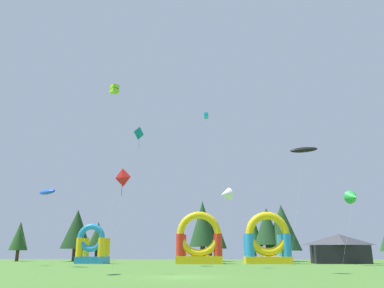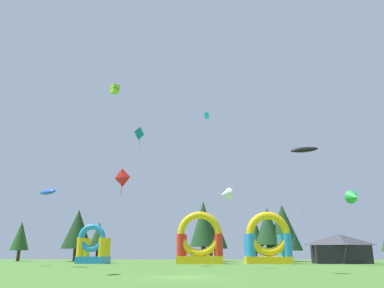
# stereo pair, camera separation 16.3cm
# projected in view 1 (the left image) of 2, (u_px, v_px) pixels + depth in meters

# --- Properties ---
(ground_plane) EXTENTS (120.00, 120.00, 0.00)m
(ground_plane) POSITION_uv_depth(u_px,v_px,m) (183.00, 277.00, 24.96)
(ground_plane) COLOR #47752D
(kite_red_diamond) EXTENTS (1.55, 2.75, 7.56)m
(kite_red_diamond) POSITION_uv_depth(u_px,v_px,m) (122.00, 179.00, 29.55)
(kite_red_diamond) COLOR red
(kite_red_diamond) RESTS_ON ground_plane
(kite_lime_box) EXTENTS (3.16, 2.88, 22.04)m
(kite_lime_box) POSITION_uv_depth(u_px,v_px,m) (115.00, 89.00, 48.75)
(kite_lime_box) COLOR #8CD826
(kite_lime_box) RESTS_ON ground_plane
(kite_blue_parafoil) EXTENTS (3.14, 2.89, 8.69)m
(kite_blue_parafoil) POSITION_uv_depth(u_px,v_px,m) (47.00, 192.00, 43.51)
(kite_blue_parafoil) COLOR blue
(kite_blue_parafoil) RESTS_ON ground_plane
(kite_cyan_box) EXTENTS (3.97, 0.79, 20.10)m
(kite_cyan_box) POSITION_uv_depth(u_px,v_px,m) (206.00, 117.00, 52.89)
(kite_cyan_box) COLOR #19B7CC
(kite_cyan_box) RESTS_ON ground_plane
(kite_white_delta) EXTENTS (2.65, 3.66, 8.13)m
(kite_white_delta) POSITION_uv_depth(u_px,v_px,m) (225.00, 194.00, 40.32)
(kite_white_delta) COLOR white
(kite_white_delta) RESTS_ON ground_plane
(kite_teal_diamond) EXTENTS (6.11, 1.46, 17.68)m
(kite_teal_diamond) POSITION_uv_depth(u_px,v_px,m) (140.00, 134.00, 52.04)
(kite_teal_diamond) COLOR #0C7F7A
(kite_teal_diamond) RESTS_ON ground_plane
(kite_black_parafoil) EXTENTS (4.40, 1.89, 14.86)m
(kite_black_parafoil) POSITION_uv_depth(u_px,v_px,m) (304.00, 150.00, 49.56)
(kite_black_parafoil) COLOR black
(kite_black_parafoil) RESTS_ON ground_plane
(kite_green_delta) EXTENTS (3.61, 2.27, 9.91)m
(kite_green_delta) POSITION_uv_depth(u_px,v_px,m) (353.00, 197.00, 52.99)
(kite_green_delta) COLOR green
(kite_green_delta) RESTS_ON ground_plane
(inflatable_red_slide) EXTENTS (6.31, 4.27, 6.99)m
(inflatable_red_slide) POSITION_uv_depth(u_px,v_px,m) (199.00, 245.00, 53.09)
(inflatable_red_slide) COLOR yellow
(inflatable_red_slide) RESTS_ON ground_plane
(inflatable_blue_arch) EXTENTS (6.29, 4.75, 7.02)m
(inflatable_blue_arch) POSITION_uv_depth(u_px,v_px,m) (267.00, 245.00, 53.78)
(inflatable_blue_arch) COLOR yellow
(inflatable_blue_arch) RESTS_ON ground_plane
(inflatable_yellow_castle) EXTENTS (4.05, 3.60, 5.40)m
(inflatable_yellow_castle) POSITION_uv_depth(u_px,v_px,m) (92.00, 249.00, 53.88)
(inflatable_yellow_castle) COLOR #268CD8
(inflatable_yellow_castle) RESTS_ON ground_plane
(festival_tent) EXTENTS (7.45, 3.30, 3.99)m
(festival_tent) POSITION_uv_depth(u_px,v_px,m) (340.00, 249.00, 53.44)
(festival_tent) COLOR black
(festival_tent) RESTS_ON ground_plane
(tree_row_0) EXTENTS (3.18, 3.18, 6.82)m
(tree_row_0) POSITION_uv_depth(u_px,v_px,m) (19.00, 236.00, 68.05)
(tree_row_0) COLOR #4C331E
(tree_row_0) RESTS_ON ground_plane
(tree_row_1) EXTENTS (5.28, 5.28, 8.84)m
(tree_row_1) POSITION_uv_depth(u_px,v_px,m) (77.00, 229.00, 67.72)
(tree_row_1) COLOR #4C331E
(tree_row_1) RESTS_ON ground_plane
(tree_row_2) EXTENTS (3.75, 3.75, 6.94)m
(tree_row_2) POSITION_uv_depth(u_px,v_px,m) (98.00, 236.00, 70.60)
(tree_row_2) COLOR #4C331E
(tree_row_2) RESTS_ON ground_plane
(tree_row_3) EXTENTS (4.69, 4.69, 10.21)m
(tree_row_3) POSITION_uv_depth(u_px,v_px,m) (203.00, 224.00, 66.88)
(tree_row_3) COLOR #4C331E
(tree_row_3) RESTS_ON ground_plane
(tree_row_4) EXTENTS (3.31, 3.31, 7.56)m
(tree_row_4) POSITION_uv_depth(u_px,v_px,m) (210.00, 231.00, 68.50)
(tree_row_4) COLOR #4C331E
(tree_row_4) RESTS_ON ground_plane
(tree_row_5) EXTENTS (3.23, 3.23, 6.73)m
(tree_row_5) POSITION_uv_depth(u_px,v_px,m) (217.00, 235.00, 66.70)
(tree_row_5) COLOR #4C331E
(tree_row_5) RESTS_ON ground_plane
(tree_row_6) EXTENTS (3.03, 3.03, 7.62)m
(tree_row_6) POSITION_uv_depth(u_px,v_px,m) (254.00, 232.00, 68.47)
(tree_row_6) COLOR #4C331E
(tree_row_6) RESTS_ON ground_plane
(tree_row_7) EXTENTS (4.68, 4.68, 9.17)m
(tree_row_7) POSITION_uv_depth(u_px,v_px,m) (267.00, 226.00, 67.61)
(tree_row_7) COLOR #4C331E
(tree_row_7) RESTS_ON ground_plane
(tree_row_8) EXTENTS (6.41, 6.41, 9.70)m
(tree_row_8) POSITION_uv_depth(u_px,v_px,m) (282.00, 228.00, 67.61)
(tree_row_8) COLOR #4C331E
(tree_row_8) RESTS_ON ground_plane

